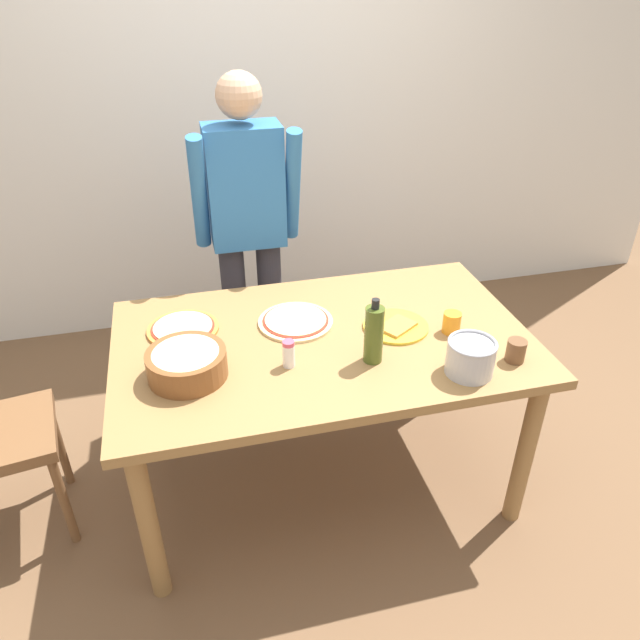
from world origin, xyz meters
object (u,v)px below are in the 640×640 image
dining_table (323,357)px  pizza_cooked_on_tray (183,328)px  popcorn_bowl (187,361)px  steel_pot (471,357)px  pizza_raw_on_board (296,321)px  salt_shaker (289,354)px  plate_with_slice (396,326)px  olive_oil_bottle (374,334)px  cup_orange (452,323)px  cup_small_brown (516,351)px  person_cook (248,225)px

dining_table → pizza_cooked_on_tray: 0.56m
popcorn_bowl → steel_pot: steel_pot is taller
pizza_raw_on_board → salt_shaker: size_ratio=2.84×
plate_with_slice → olive_oil_bottle: (-0.16, -0.19, 0.11)m
dining_table → cup_orange: cup_orange is taller
steel_pot → cup_small_brown: steel_pot is taller
cup_orange → salt_shaker: (-0.66, -0.07, 0.01)m
pizza_raw_on_board → popcorn_bowl: (-0.44, -0.25, 0.05)m
pizza_cooked_on_tray → salt_shaker: size_ratio=2.65×
pizza_raw_on_board → olive_oil_bottle: bearing=-55.3°
cup_small_brown → olive_oil_bottle: bearing=165.7°
person_cook → olive_oil_bottle: 1.00m
dining_table → cup_small_brown: (0.64, -0.32, 0.13)m
pizza_raw_on_board → pizza_cooked_on_tray: bearing=172.9°
plate_with_slice → cup_orange: 0.22m
pizza_cooked_on_tray → cup_orange: 1.06m
person_cook → cup_small_brown: bearing=-52.7°
pizza_cooked_on_tray → plate_with_slice: plate_with_slice is taller
plate_with_slice → olive_oil_bottle: 0.27m
person_cook → salt_shaker: size_ratio=15.28×
pizza_raw_on_board → popcorn_bowl: size_ratio=1.08×
person_cook → pizza_raw_on_board: size_ratio=5.37×
dining_table → pizza_cooked_on_tray: (-0.52, 0.18, 0.10)m
steel_pot → cup_small_brown: 0.20m
salt_shaker → pizza_raw_on_board: bearing=73.3°
pizza_raw_on_board → popcorn_bowl: 0.51m
dining_table → cup_small_brown: cup_small_brown is taller
steel_pot → cup_small_brown: bearing=7.5°
popcorn_bowl → steel_pot: size_ratio=1.61×
olive_oil_bottle → plate_with_slice: bearing=49.7°
olive_oil_bottle → cup_small_brown: (0.50, -0.13, -0.07)m
person_cook → cup_small_brown: person_cook is taller
olive_oil_bottle → salt_shaker: size_ratio=2.42×
plate_with_slice → cup_orange: (0.20, -0.08, 0.03)m
steel_pot → cup_orange: (0.05, 0.26, -0.02)m
person_cook → salt_shaker: 0.91m
salt_shaker → cup_orange: bearing=5.8°
pizza_raw_on_board → steel_pot: bearing=-41.7°
pizza_raw_on_board → cup_orange: size_ratio=3.55×
olive_oil_bottle → popcorn_bowl: bearing=174.2°
cup_orange → pizza_cooked_on_tray: bearing=165.4°
person_cook → cup_small_brown: (0.82, -1.07, -0.14)m
popcorn_bowl → salt_shaker: 0.36m
steel_pot → cup_small_brown: (0.20, 0.03, -0.02)m
pizza_cooked_on_tray → cup_orange: size_ratio=3.30×
pizza_cooked_on_tray → popcorn_bowl: bearing=-89.5°
pizza_raw_on_board → steel_pot: 0.71m
pizza_raw_on_board → steel_pot: steel_pot is taller
dining_table → cup_small_brown: size_ratio=18.82×
dining_table → cup_small_brown: 0.73m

